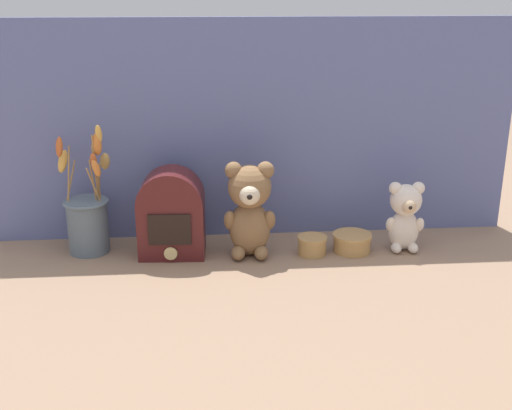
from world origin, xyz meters
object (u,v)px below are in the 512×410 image
at_px(teddy_bear_large, 250,208).
at_px(flower_vase, 88,218).
at_px(decorative_tin_tall, 312,245).
at_px(decorative_tin_short, 352,242).
at_px(teddy_bear_medium, 405,215).
at_px(vintage_radio, 171,214).

distance_m(teddy_bear_large, flower_vase, 0.43).
bearing_deg(flower_vase, decorative_tin_tall, -6.61).
relative_size(teddy_bear_large, decorative_tin_tall, 3.25).
xyz_separation_m(flower_vase, decorative_tin_short, (0.70, -0.06, -0.07)).
height_order(teddy_bear_large, decorative_tin_short, teddy_bear_large).
bearing_deg(flower_vase, decorative_tin_short, -4.54).
relative_size(decorative_tin_tall, decorative_tin_short, 0.75).
xyz_separation_m(teddy_bear_large, decorative_tin_tall, (0.17, -0.01, -0.11)).
height_order(teddy_bear_medium, flower_vase, flower_vase).
bearing_deg(flower_vase, teddy_bear_medium, -3.75).
bearing_deg(flower_vase, vintage_radio, -9.28).
height_order(flower_vase, vintage_radio, flower_vase).
height_order(teddy_bear_medium, decorative_tin_tall, teddy_bear_medium).
distance_m(flower_vase, decorative_tin_short, 0.71).
bearing_deg(vintage_radio, decorative_tin_tall, -4.98).
distance_m(teddy_bear_large, decorative_tin_tall, 0.20).
xyz_separation_m(teddy_bear_medium, decorative_tin_tall, (-0.25, -0.01, -0.07)).
bearing_deg(vintage_radio, flower_vase, 170.72).
distance_m(teddy_bear_large, decorative_tin_short, 0.30).
height_order(flower_vase, decorative_tin_short, flower_vase).
distance_m(teddy_bear_large, teddy_bear_medium, 0.42).
bearing_deg(teddy_bear_large, flower_vase, 172.19).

